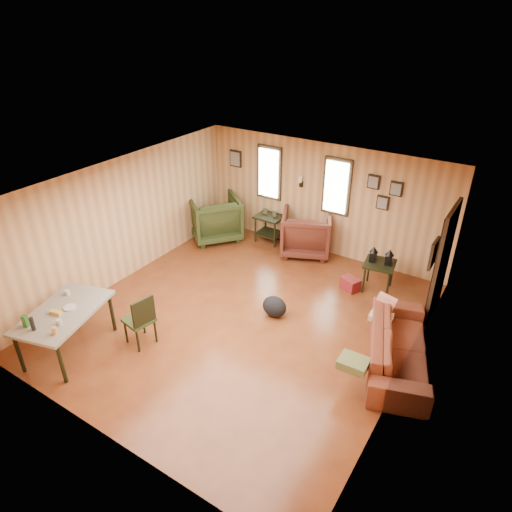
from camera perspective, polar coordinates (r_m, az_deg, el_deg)
The scene contains 11 objects.
room at distance 7.51m, azimuth 0.57°, elevation 0.30°, with size 5.54×6.04×2.44m.
sofa at distance 7.22m, azimuth 17.50°, elevation -10.10°, with size 2.14×0.62×0.84m, color brown.
recliner_brown at distance 9.89m, azimuth 6.28°, elevation 3.16°, with size 1.02×0.95×1.05m, color #522318.
recliner_green at distance 10.51m, azimuth -5.18°, elevation 4.98°, with size 1.06×1.00×1.10m, color #2E3B1A.
end_table at distance 10.38m, azimuth 1.78°, elevation 4.08°, with size 0.61×0.56×0.78m.
side_table at distance 8.80m, azimuth 15.27°, elevation -0.68°, with size 0.63×0.63×0.89m.
cooler at distance 8.91m, azimuth 11.70°, elevation -3.43°, with size 0.41×0.36×0.25m.
backpack at distance 8.00m, azimuth 2.32°, elevation -6.33°, with size 0.46×0.35×0.38m.
sofa_pillows at distance 7.09m, azimuth 14.00°, elevation -9.52°, with size 0.46×1.72×0.36m.
dining_table at distance 7.56m, azimuth -22.95°, elevation -6.81°, with size 1.23×1.64×0.96m.
dining_chair at distance 7.41m, azimuth -14.19°, elevation -7.55°, with size 0.48×0.48×0.91m.
Camera 1 is at (3.66, -5.30, 4.83)m, focal length 32.00 mm.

